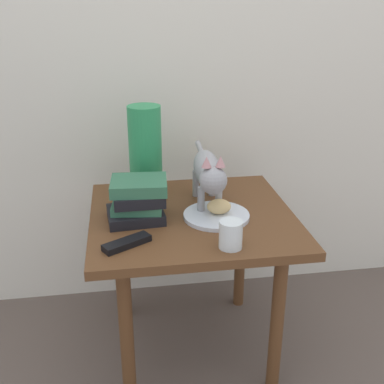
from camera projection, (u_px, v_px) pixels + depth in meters
ground_plane at (192, 346)px, 1.84m from camera, size 6.00×6.00×0.00m
back_panel at (175, 39)px, 1.82m from camera, size 4.00×0.04×2.20m
side_table at (192, 235)px, 1.65m from camera, size 0.69×0.65×0.57m
plate at (216, 216)px, 1.59m from camera, size 0.22×0.22×0.01m
bread_roll at (219, 206)px, 1.58m from camera, size 0.09×0.07×0.05m
cat at (208, 172)px, 1.62m from camera, size 0.10×0.48×0.23m
book_stack at (138, 200)px, 1.56m from camera, size 0.21×0.17×0.14m
green_vase at (145, 152)px, 1.72m from camera, size 0.12×0.12×0.33m
candle_jar at (231, 236)px, 1.39m from camera, size 0.07×0.07×0.08m
tv_remote at (127, 243)px, 1.41m from camera, size 0.15×0.11×0.02m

